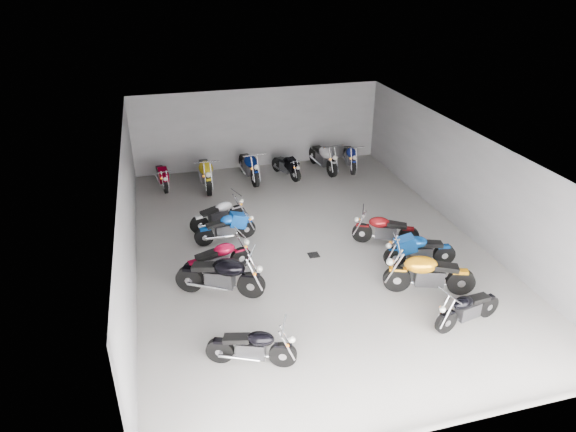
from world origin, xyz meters
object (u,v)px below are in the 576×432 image
(motorcycle_right_c, at_px, (419,250))
(motorcycle_back_d, at_px, (286,166))
(motorcycle_left_e, at_px, (226,228))
(motorcycle_left_f, at_px, (219,214))
(motorcycle_right_d, at_px, (385,230))
(motorcycle_back_a, at_px, (162,176))
(motorcycle_right_b, at_px, (428,274))
(motorcycle_right_a, at_px, (468,308))
(motorcycle_left_c, at_px, (221,275))
(motorcycle_back_c, at_px, (249,166))
(motorcycle_left_d, at_px, (218,258))
(motorcycle_back_e, at_px, (323,157))
(motorcycle_back_b, at_px, (206,173))
(motorcycle_left_a, at_px, (252,346))
(motorcycle_back_f, at_px, (350,156))
(drain_grate, at_px, (314,255))

(motorcycle_right_c, height_order, motorcycle_back_d, motorcycle_right_c)
(motorcycle_left_e, relative_size, motorcycle_back_d, 1.07)
(motorcycle_left_f, bearing_deg, motorcycle_right_d, 44.71)
(motorcycle_right_c, bearing_deg, motorcycle_back_a, 51.57)
(motorcycle_left_e, distance_m, motorcycle_right_b, 6.08)
(motorcycle_right_a, xyz_separation_m, motorcycle_back_a, (-6.51, 10.16, -0.01))
(motorcycle_left_c, distance_m, motorcycle_right_b, 5.28)
(motorcycle_back_a, distance_m, motorcycle_back_c, 3.31)
(motorcycle_left_d, height_order, motorcycle_right_b, motorcycle_right_b)
(motorcycle_back_a, xyz_separation_m, motorcycle_back_e, (6.39, 0.05, 0.11))
(motorcycle_back_a, xyz_separation_m, motorcycle_back_c, (3.30, -0.12, 0.11))
(motorcycle_back_c, distance_m, motorcycle_back_e, 3.09)
(motorcycle_left_c, distance_m, motorcycle_right_c, 5.52)
(motorcycle_back_a, bearing_deg, motorcycle_right_a, 115.61)
(motorcycle_left_d, bearing_deg, motorcycle_back_c, 147.63)
(motorcycle_right_b, height_order, motorcycle_right_d, motorcycle_right_b)
(motorcycle_back_a, bearing_deg, motorcycle_back_c, 170.86)
(motorcycle_right_a, distance_m, motorcycle_right_b, 1.44)
(motorcycle_back_b, distance_m, motorcycle_back_d, 3.19)
(motorcycle_left_a, relative_size, motorcycle_left_c, 0.85)
(motorcycle_left_d, xyz_separation_m, motorcycle_back_e, (5.19, 6.53, 0.08))
(motorcycle_left_d, xyz_separation_m, motorcycle_back_c, (2.10, 6.36, 0.08))
(motorcycle_left_e, height_order, motorcycle_back_a, motorcycle_left_e)
(motorcycle_left_e, height_order, motorcycle_back_e, motorcycle_back_e)
(motorcycle_left_f, height_order, motorcycle_right_c, motorcycle_right_c)
(motorcycle_back_f, bearing_deg, motorcycle_back_c, 11.87)
(motorcycle_right_d, height_order, motorcycle_back_e, motorcycle_back_e)
(motorcycle_left_a, relative_size, motorcycle_right_c, 0.92)
(motorcycle_right_a, bearing_deg, motorcycle_left_f, 25.31)
(motorcycle_left_d, xyz_separation_m, motorcycle_right_a, (5.31, -3.69, -0.02))
(motorcycle_right_a, relative_size, motorcycle_right_d, 1.00)
(motorcycle_back_b, height_order, motorcycle_back_e, motorcycle_back_b)
(drain_grate, relative_size, motorcycle_back_d, 0.18)
(motorcycle_left_e, bearing_deg, motorcycle_back_c, 153.18)
(motorcycle_back_e, bearing_deg, motorcycle_back_b, -2.16)
(motorcycle_left_d, height_order, motorcycle_left_e, motorcycle_left_d)
(motorcycle_back_d, relative_size, motorcycle_back_f, 0.85)
(drain_grate, height_order, motorcycle_right_b, motorcycle_right_b)
(drain_grate, xyz_separation_m, motorcycle_back_c, (-0.69, 6.12, 0.55))
(motorcycle_right_a, bearing_deg, motorcycle_left_d, 42.95)
(motorcycle_left_d, xyz_separation_m, motorcycle_left_e, (0.48, 1.73, -0.02))
(motorcycle_right_c, relative_size, motorcycle_back_c, 0.87)
(motorcycle_right_a, height_order, motorcycle_back_b, motorcycle_back_b)
(motorcycle_right_b, xyz_separation_m, motorcycle_back_a, (-6.26, 8.75, -0.11))
(motorcycle_back_e, bearing_deg, motorcycle_back_f, 168.57)
(motorcycle_back_b, bearing_deg, motorcycle_left_e, 91.51)
(motorcycle_back_b, bearing_deg, motorcycle_back_e, -173.94)
(motorcycle_left_c, height_order, motorcycle_right_a, motorcycle_left_c)
(motorcycle_right_a, bearing_deg, motorcycle_back_f, -17.92)
(motorcycle_left_f, height_order, motorcycle_back_c, motorcycle_back_c)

